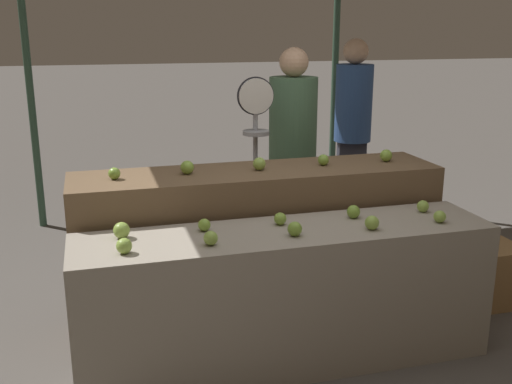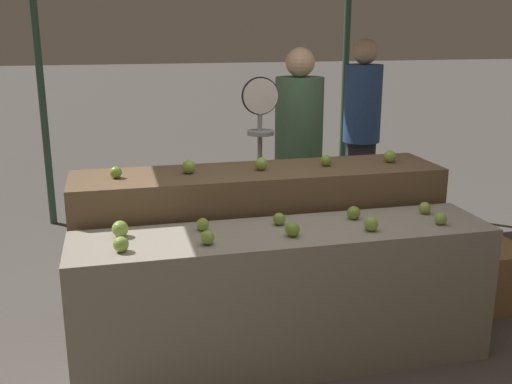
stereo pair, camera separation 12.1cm
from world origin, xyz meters
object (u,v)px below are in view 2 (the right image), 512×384
(produce_scale, at_px, (260,135))
(person_customer_left, at_px, (362,120))
(wooden_crate_side, at_px, (491,276))
(person_vendor_at_scale, at_px, (299,142))

(produce_scale, distance_m, person_customer_left, 1.66)
(person_customer_left, distance_m, wooden_crate_side, 2.09)
(produce_scale, relative_size, wooden_crate_side, 3.67)
(person_customer_left, bearing_deg, person_vendor_at_scale, 54.42)
(person_vendor_at_scale, bearing_deg, produce_scale, 55.23)
(produce_scale, height_order, person_vendor_at_scale, person_vendor_at_scale)
(produce_scale, relative_size, person_vendor_at_scale, 0.89)
(person_vendor_at_scale, bearing_deg, wooden_crate_side, 150.44)
(wooden_crate_side, bearing_deg, person_vendor_at_scale, 133.14)
(person_customer_left, bearing_deg, wooden_crate_side, 109.79)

